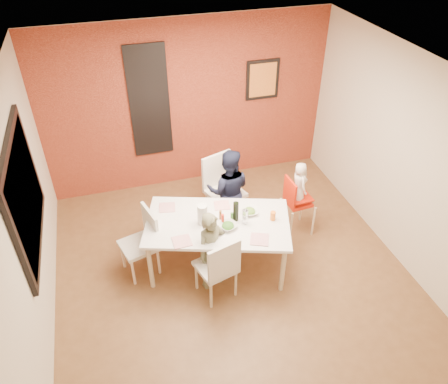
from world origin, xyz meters
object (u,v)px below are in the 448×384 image
object	(u,v)px
dining_table	(218,226)
chair_left	(144,239)
toddler	(299,183)
child_near	(212,251)
chair_near	(219,266)
child_far	(228,191)
chair_far	(221,185)
wine_bottle	(236,212)
high_chair	(296,200)
paper_towel_roll	(202,215)

from	to	relation	value
dining_table	chair_left	xyz separation A→B (m)	(-0.92, 0.21, -0.16)
toddler	child_near	bearing A→B (deg)	111.88
dining_table	child_near	xyz separation A→B (m)	(-0.16, -0.29, -0.13)
toddler	dining_table	bearing A→B (deg)	103.06
chair_near	child_far	xyz separation A→B (m)	(0.50, 1.26, 0.13)
dining_table	child_far	world-z (taller)	child_far
dining_table	child_far	bearing A→B (deg)	63.23
child_far	toddler	size ratio (longest dim) A/B	2.10
chair_far	wine_bottle	distance (m)	1.05
chair_far	child_near	bearing A→B (deg)	-130.56
child_near	wine_bottle	world-z (taller)	child_near
high_chair	child_near	bearing A→B (deg)	110.71
toddler	paper_towel_roll	distance (m)	1.49
dining_table	wine_bottle	xyz separation A→B (m)	(0.23, -0.03, 0.20)
child_far	paper_towel_roll	distance (m)	0.92
child_far	paper_towel_roll	bearing A→B (deg)	70.00
child_near	child_far	distance (m)	1.15
child_far	toddler	bearing A→B (deg)	175.79
chair_far	chair_near	bearing A→B (deg)	-126.62
high_chair	child_near	distance (m)	1.54
child_near	chair_left	bearing A→B (deg)	125.55
chair_near	dining_table	bearing A→B (deg)	-119.93
high_chair	child_near	size ratio (longest dim) A/B	0.83
high_chair	toddler	world-z (taller)	toddler
wine_bottle	paper_towel_roll	world-z (taller)	paper_towel_roll
chair_far	wine_bottle	world-z (taller)	chair_far
chair_far	toddler	xyz separation A→B (m)	(0.93, -0.62, 0.27)
child_near	paper_towel_roll	world-z (taller)	child_near
wine_bottle	child_near	bearing A→B (deg)	-145.59
high_chair	toddler	bearing A→B (deg)	-86.57
wine_bottle	high_chair	bearing A→B (deg)	20.56
wine_bottle	paper_towel_roll	distance (m)	0.42
chair_far	child_far	distance (m)	0.26
child_far	paper_towel_roll	xyz separation A→B (m)	(-0.55, -0.70, 0.24)
chair_far	high_chair	distance (m)	1.10
paper_towel_roll	high_chair	bearing A→B (deg)	12.80
chair_left	paper_towel_roll	distance (m)	0.84
dining_table	high_chair	distance (m)	1.30
chair_far	child_near	xyz separation A→B (m)	(-0.49, -1.27, -0.03)
high_chair	toddler	xyz separation A→B (m)	(0.02, 0.00, 0.30)
dining_table	paper_towel_roll	distance (m)	0.28
chair_far	paper_towel_roll	xyz separation A→B (m)	(-0.52, -0.95, 0.30)
child_far	paper_towel_roll	size ratio (longest dim) A/B	4.64
dining_table	high_chair	size ratio (longest dim) A/B	2.18
chair_left	child_far	size ratio (longest dim) A/B	0.72
chair_near	paper_towel_roll	world-z (taller)	paper_towel_roll
dining_table	child_near	bearing A→B (deg)	-118.00
dining_table	wine_bottle	distance (m)	0.31
chair_near	toddler	bearing A→B (deg)	-163.59
dining_table	chair_left	world-z (taller)	chair_left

